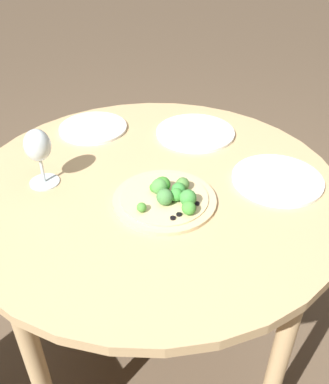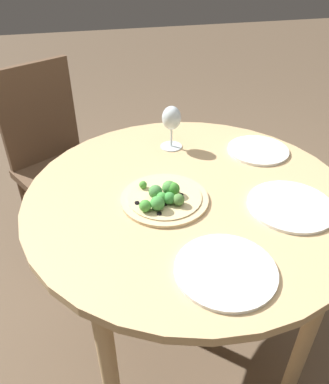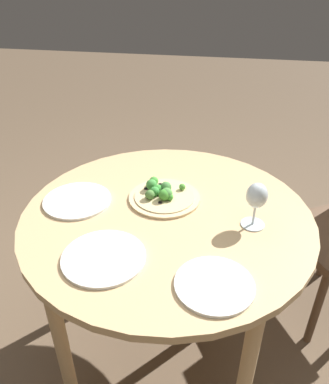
# 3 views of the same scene
# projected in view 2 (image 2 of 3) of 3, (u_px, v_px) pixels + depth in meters

# --- Properties ---
(ground_plane) EXTENTS (12.00, 12.00, 0.00)m
(ground_plane) POSITION_uv_depth(u_px,v_px,m) (183.00, 338.00, 1.61)
(ground_plane) COLOR brown
(dining_table) EXTENTS (1.02, 1.02, 0.78)m
(dining_table) POSITION_uv_depth(u_px,v_px,m) (188.00, 215.00, 1.22)
(dining_table) COLOR tan
(dining_table) RESTS_ON ground_plane
(chair) EXTENTS (0.55, 0.55, 0.96)m
(chair) POSITION_uv_depth(u_px,v_px,m) (57.00, 158.00, 1.84)
(chair) COLOR brown
(chair) RESTS_ON ground_plane
(pizza) EXTENTS (0.26, 0.26, 0.06)m
(pizza) POSITION_uv_depth(u_px,v_px,m) (164.00, 197.00, 1.11)
(pizza) COLOR #DBBC89
(pizza) RESTS_ON dining_table
(wine_glass) EXTENTS (0.08, 0.08, 0.16)m
(wine_glass) POSITION_uv_depth(u_px,v_px,m) (172.00, 120.00, 1.34)
(wine_glass) COLOR silver
(wine_glass) RESTS_ON dining_table
(plate_near) EXTENTS (0.22, 0.22, 0.01)m
(plate_near) POSITION_uv_depth(u_px,v_px,m) (258.00, 150.00, 1.37)
(plate_near) COLOR white
(plate_near) RESTS_ON dining_table
(plate_far) EXTENTS (0.25, 0.25, 0.01)m
(plate_far) POSITION_uv_depth(u_px,v_px,m) (226.00, 270.00, 0.89)
(plate_far) COLOR white
(plate_far) RESTS_ON dining_table
(plate_side) EXTENTS (0.25, 0.25, 0.01)m
(plate_side) POSITION_uv_depth(u_px,v_px,m) (291.00, 206.00, 1.10)
(plate_side) COLOR white
(plate_side) RESTS_ON dining_table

